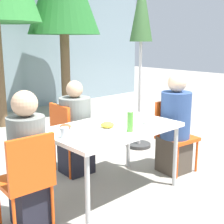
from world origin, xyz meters
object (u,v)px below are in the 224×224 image
closed_umbrella (141,20)px  person_far (76,131)px  person_left (28,163)px  chair_right (173,130)px  bottle (130,121)px  person_right (175,127)px  chair_left (27,175)px  salad_bowl (154,122)px  drinking_cup (65,132)px  chair_far (68,133)px

closed_umbrella → person_far: bearing=-174.8°
person_left → chair_right: person_left is taller
chair_right → bottle: bearing=19.4°
bottle → person_right: bearing=8.5°
chair_left → salad_bowl: chair_left is taller
person_left → chair_right: size_ratio=1.39×
bottle → drinking_cup: bottle is taller
chair_left → person_far: (1.00, 0.70, 0.02)m
drinking_cup → salad_bowl: drinking_cup is taller
closed_umbrella → drinking_cup: closed_umbrella is taller
person_left → salad_bowl: 1.35m
person_right → chair_far: (-0.97, 0.84, -0.07)m
chair_far → bottle: bottle is taller
chair_far → closed_umbrella: size_ratio=0.35×
bottle → chair_left: bearing=166.8°
person_right → drinking_cup: 1.51m
chair_left → person_far: bearing=37.9°
person_left → closed_umbrella: closed_umbrella is taller
closed_umbrella → person_right: bearing=-111.6°
person_far → chair_right: bearing=55.4°
chair_right → person_far: bearing=-29.5°
person_left → drinking_cup: person_left is taller
chair_right → salad_bowl: size_ratio=4.47×
bottle → drinking_cup: size_ratio=2.26×
person_left → drinking_cup: 0.41m
closed_umbrella → salad_bowl: size_ratio=12.83×
chair_left → bottle: (0.97, -0.23, 0.33)m
person_left → closed_umbrella: 2.65m
chair_far → salad_bowl: size_ratio=4.47×
salad_bowl → chair_right: bearing=16.9°
chair_far → bottle: bearing=5.0°
person_right → salad_bowl: bearing=18.7°
chair_right → person_right: person_right is taller
chair_far → person_far: person_far is taller
chair_left → person_right: bearing=0.3°
chair_left → person_far: person_far is taller
person_left → salad_bowl: bearing=-8.9°
chair_right → salad_bowl: 0.67m
person_far → salad_bowl: 0.99m
closed_umbrella → bottle: 1.94m
chair_left → person_left: (0.05, 0.08, 0.07)m
salad_bowl → bottle: bearing=-175.7°
person_far → drinking_cup: (-0.59, -0.65, 0.25)m
bottle → drinking_cup: 0.63m
chair_left → closed_umbrella: 2.75m
person_left → drinking_cup: bearing=-1.9°
person_far → drinking_cup: bearing=-40.0°
chair_far → closed_umbrella: (1.33, 0.06, 1.35)m
person_far → bottle: bearing=0.3°
chair_far → drinking_cup: (-0.51, -0.70, 0.27)m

